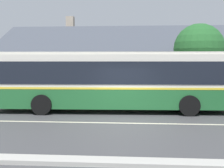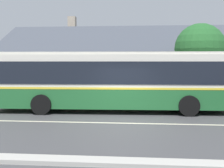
% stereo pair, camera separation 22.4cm
% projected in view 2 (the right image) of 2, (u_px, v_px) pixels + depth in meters
% --- Properties ---
extents(ground_plane, '(300.00, 300.00, 0.00)m').
position_uv_depth(ground_plane, '(123.00, 123.00, 11.87)').
color(ground_plane, '#424244').
extents(sidewalk_far, '(60.00, 3.00, 0.15)m').
position_uv_depth(sidewalk_far, '(128.00, 101.00, 17.82)').
color(sidewalk_far, '#ADAAA3').
rests_on(sidewalk_far, ground).
extents(curb_near, '(60.00, 0.50, 0.12)m').
position_uv_depth(curb_near, '(114.00, 162.00, 7.15)').
color(curb_near, '#ADAAA3').
rests_on(curb_near, ground).
extents(lane_divider_stripe, '(60.00, 0.16, 0.01)m').
position_uv_depth(lane_divider_stripe, '(123.00, 123.00, 11.87)').
color(lane_divider_stripe, beige).
rests_on(lane_divider_stripe, ground).
extents(community_building, '(21.84, 10.10, 6.75)m').
position_uv_depth(community_building, '(134.00, 70.00, 25.20)').
color(community_building, tan).
rests_on(community_building, ground).
extents(transit_bus, '(12.37, 3.06, 3.07)m').
position_uv_depth(transit_bus, '(112.00, 79.00, 14.68)').
color(transit_bus, '#236633').
rests_on(transit_bus, ground).
extents(bench_down_street, '(1.55, 0.51, 0.94)m').
position_uv_depth(bench_down_street, '(55.00, 94.00, 17.72)').
color(bench_down_street, brown).
rests_on(bench_down_street, sidewalk_far).
extents(street_tree_primary, '(3.21, 3.21, 5.00)m').
position_uv_depth(street_tree_primary, '(199.00, 50.00, 17.84)').
color(street_tree_primary, '#4C3828').
rests_on(street_tree_primary, ground).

